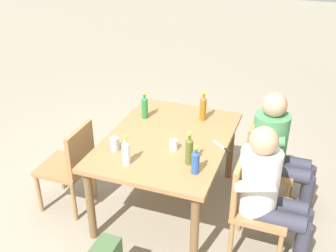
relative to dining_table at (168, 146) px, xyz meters
name	(u,v)px	position (x,y,z in m)	size (l,w,h in m)	color
ground_plane	(168,203)	(0.00, 0.00, -0.66)	(24.00, 24.00, 0.00)	gray
dining_table	(168,146)	(0.00, 0.00, 0.00)	(1.49, 1.09, 0.75)	#A37547
chair_far_right	(252,202)	(0.33, 0.84, -0.17)	(0.44, 0.44, 0.87)	#A37547
chair_far_left	(264,160)	(-0.34, 0.84, -0.17)	(0.46, 0.46, 0.87)	#A37547
chair_near_right	(71,163)	(0.33, -0.84, -0.17)	(0.45, 0.45, 0.87)	#A37547
person_in_white_shirt	(268,188)	(0.34, 0.95, -0.01)	(0.47, 0.62, 1.18)	white
person_in_plaid_shirt	(278,147)	(-0.34, 0.95, -0.01)	(0.47, 0.62, 1.18)	#4C935B
bottle_blue	(195,162)	(0.45, 0.39, 0.19)	(0.06, 0.06, 0.24)	#2D56A3
bottle_green	(145,107)	(-0.30, -0.36, 0.21)	(0.06, 0.06, 0.28)	#287A38
bottle_olive	(189,150)	(0.34, 0.30, 0.21)	(0.06, 0.06, 0.29)	#566623
bottle_clear	(126,152)	(0.52, -0.17, 0.20)	(0.06, 0.06, 0.25)	white
bottle_amber	(203,108)	(-0.46, 0.20, 0.22)	(0.06, 0.06, 0.30)	#996019
cup_white	(173,145)	(0.18, 0.11, 0.13)	(0.07, 0.07, 0.09)	white
cup_steel	(115,144)	(0.36, -0.36, 0.14)	(0.08, 0.08, 0.12)	#B2B7BC
table_knife	(223,147)	(0.01, 0.51, 0.09)	(0.17, 0.19, 0.01)	silver
backpack_by_far_side	(166,122)	(-1.28, -0.50, -0.46)	(0.31, 0.25, 0.41)	maroon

